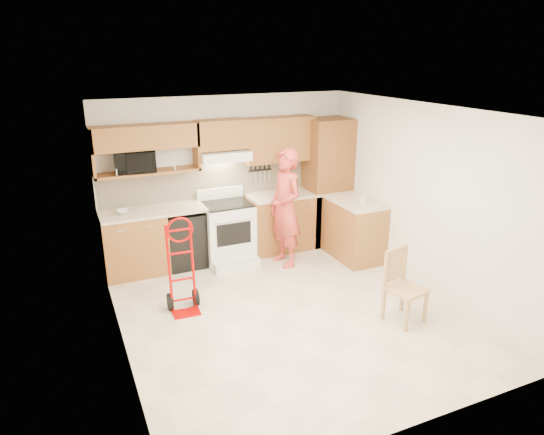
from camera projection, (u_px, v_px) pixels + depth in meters
floor at (288, 312)px, 6.20m from camera, size 4.00×4.50×0.02m
ceiling at (290, 110)px, 5.39m from camera, size 4.00×4.50×0.02m
wall_back at (227, 176)px, 7.75m from camera, size 4.00×0.02×2.50m
wall_front at (415, 303)px, 3.84m from camera, size 4.00×0.02×2.50m
wall_left at (113, 244)px, 5.02m from camera, size 0.02×4.50×2.50m
wall_right at (424, 198)px, 6.57m from camera, size 0.02×4.50×2.50m
backsplash at (227, 179)px, 7.74m from camera, size 3.92×0.03×0.55m
lower_cab_left at (135, 244)px, 7.14m from camera, size 0.90×0.60×0.90m
dishwasher at (185, 238)px, 7.44m from camera, size 0.60×0.60×0.85m
lower_cab_right at (282, 222)px, 8.06m from camera, size 1.14×0.60×0.90m
countertop_left at (153, 211)px, 7.10m from camera, size 1.50×0.63×0.04m
countertop_right at (282, 195)px, 7.90m from camera, size 1.14×0.63×0.04m
cab_return_right at (354, 230)px, 7.70m from camera, size 0.60×1.00×0.90m
countertop_return at (355, 202)px, 7.55m from camera, size 0.63×1.00×0.04m
pantry_tall at (327, 182)px, 8.18m from camera, size 0.70×0.60×2.10m
upper_cab_left at (145, 137)px, 6.88m from camera, size 1.50×0.33×0.34m
upper_shelf_mw at (148, 172)px, 7.04m from camera, size 1.50×0.33×0.04m
upper_cab_center at (222, 134)px, 7.33m from camera, size 0.76×0.33×0.44m
upper_cab_right at (279, 139)px, 7.74m from camera, size 1.14×0.33×0.70m
range_hood at (224, 156)px, 7.37m from camera, size 0.76×0.46×0.14m
knife_strip at (260, 174)px, 7.91m from camera, size 0.40×0.05×0.29m
microwave at (135, 161)px, 6.92m from camera, size 0.60×0.44×0.31m
range at (228, 228)px, 7.51m from camera, size 0.75×0.98×1.10m
person at (285, 208)px, 7.30m from camera, size 0.49×0.70×1.80m
hand_truck at (182, 270)px, 6.03m from camera, size 0.46×0.43×1.13m
dining_chair at (406, 287)px, 5.84m from camera, size 0.49×0.52×0.90m
soap_bottle at (363, 198)px, 7.34m from camera, size 0.08×0.08×0.17m
bowl at (124, 212)px, 6.93m from camera, size 0.22×0.22×0.05m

